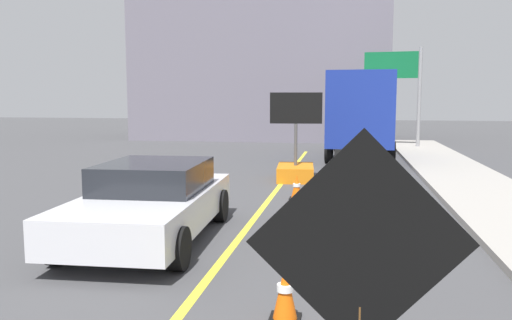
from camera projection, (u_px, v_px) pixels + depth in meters
name	position (u px, v px, depth m)	size (l,w,h in m)	color
lane_center_stripe	(198.00, 291.00, 6.78)	(0.14, 36.00, 0.01)	yellow
roadwork_sign	(361.00, 249.00, 3.64)	(1.62, 0.22, 2.33)	#593819
arrow_board_trailer	(295.00, 164.00, 15.94)	(1.60, 1.89, 2.70)	orange
box_truck	(362.00, 113.00, 21.47)	(2.90, 7.64, 3.52)	black
pickup_car	(152.00, 201.00, 9.20)	(2.29, 4.71, 1.38)	silver
highway_guide_sign	(403.00, 80.00, 25.34)	(2.78, 0.39, 5.00)	gray
far_building_block	(264.00, 60.00, 32.60)	(15.18, 7.78, 9.85)	slate
traffic_cone_near_sign	(285.00, 292.00, 5.86)	(0.36, 0.36, 0.68)	black
traffic_cone_mid_lane	(301.00, 238.00, 8.27)	(0.36, 0.36, 0.61)	black
traffic_cone_far_lane	(296.00, 204.00, 10.74)	(0.36, 0.36, 0.66)	black
traffic_cone_curbside	(297.00, 187.00, 12.91)	(0.36, 0.36, 0.62)	black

